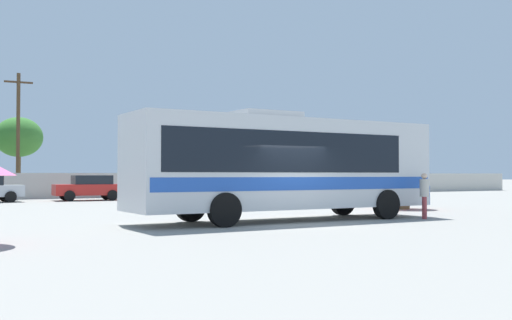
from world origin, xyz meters
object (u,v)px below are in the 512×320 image
object	(u,v)px
coach_bus_silver_blue	(283,163)
utility_pole_near	(18,133)
parked_car_rightmost_grey	(191,187)
vendor_umbrella_secondary_red	(403,173)
roadside_tree_midright	(19,137)
attendant_by_bus_door	(424,193)
parked_car_third_red	(89,187)

from	to	relation	value
coach_bus_silver_blue	utility_pole_near	world-z (taller)	utility_pole_near
coach_bus_silver_blue	parked_car_rightmost_grey	bearing A→B (deg)	76.94
coach_bus_silver_blue	vendor_umbrella_secondary_red	bearing A→B (deg)	21.34
parked_car_rightmost_grey	coach_bus_silver_blue	bearing A→B (deg)	-103.06
parked_car_rightmost_grey	roadside_tree_midright	world-z (taller)	roadside_tree_midright
vendor_umbrella_secondary_red	attendant_by_bus_door	bearing A→B (deg)	-125.19
coach_bus_silver_blue	parked_car_rightmost_grey	xyz separation A→B (m)	(4.36, 18.79, -1.21)
coach_bus_silver_blue	attendant_by_bus_door	distance (m)	5.23
parked_car_rightmost_grey	utility_pole_near	distance (m)	12.13
coach_bus_silver_blue	attendant_by_bus_door	size ratio (longest dim) A/B	6.88
vendor_umbrella_secondary_red	parked_car_third_red	xyz separation A→B (m)	(-10.36, 16.23, -0.83)
utility_pole_near	attendant_by_bus_door	bearing A→B (deg)	-68.80
roadside_tree_midright	vendor_umbrella_secondary_red	bearing A→B (deg)	-61.35
attendant_by_bus_door	parked_car_rightmost_grey	world-z (taller)	attendant_by_bus_door
coach_bus_silver_blue	roadside_tree_midright	xyz separation A→B (m)	(-5.09, 27.79, 2.24)
roadside_tree_midright	parked_car_rightmost_grey	bearing A→B (deg)	-43.61
attendant_by_bus_door	parked_car_third_red	size ratio (longest dim) A/B	0.40
vendor_umbrella_secondary_red	utility_pole_near	xyz separation A→B (m)	(-13.80, 21.67, 2.71)
parked_car_rightmost_grey	utility_pole_near	xyz separation A→B (m)	(-9.84, 6.13, 3.58)
vendor_umbrella_secondary_red	utility_pole_near	distance (m)	25.83
coach_bus_silver_blue	attendant_by_bus_door	world-z (taller)	coach_bus_silver_blue
utility_pole_near	parked_car_third_red	bearing A→B (deg)	-57.64
parked_car_rightmost_grey	attendant_by_bus_door	bearing A→B (deg)	-88.66
parked_car_rightmost_grey	roadside_tree_midright	distance (m)	13.49
roadside_tree_midright	parked_car_third_red	bearing A→B (deg)	-69.82
vendor_umbrella_secondary_red	roadside_tree_midright	world-z (taller)	roadside_tree_midright
parked_car_third_red	utility_pole_near	bearing A→B (deg)	122.36
utility_pole_near	coach_bus_silver_blue	bearing A→B (deg)	-77.60
vendor_umbrella_secondary_red	parked_car_rightmost_grey	bearing A→B (deg)	104.30
attendant_by_bus_door	roadside_tree_midright	world-z (taller)	roadside_tree_midright
attendant_by_bus_door	parked_car_third_red	world-z (taller)	attendant_by_bus_door
attendant_by_bus_door	roadside_tree_midright	distance (m)	31.27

